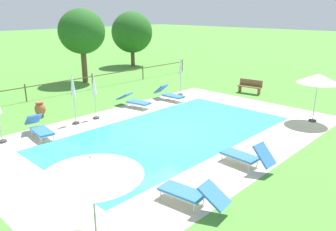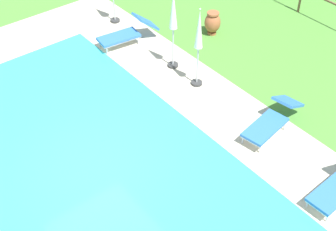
{
  "view_description": "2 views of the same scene",
  "coord_description": "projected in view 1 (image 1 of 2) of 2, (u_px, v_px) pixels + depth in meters",
  "views": [
    {
      "loc": [
        -9.91,
        -9.32,
        5.12
      ],
      "look_at": [
        0.39,
        0.5,
        0.6
      ],
      "focal_mm": 35.78,
      "sensor_mm": 36.0,
      "label": 1
    },
    {
      "loc": [
        7.12,
        -3.54,
        8.39
      ],
      "look_at": [
        -0.01,
        2.15,
        0.51
      ],
      "focal_mm": 51.84,
      "sensor_mm": 36.0,
      "label": 2
    }
  ],
  "objects": [
    {
      "name": "ground_plane",
      "position": [
        170.0,
        133.0,
        14.51
      ],
      "size": [
        160.0,
        160.0,
        0.0
      ],
      "primitive_type": "plane",
      "color": "#518E38"
    },
    {
      "name": "pool_deck_paving",
      "position": [
        170.0,
        133.0,
        14.51
      ],
      "size": [
        15.05,
        9.7,
        0.01
      ],
      "primitive_type": "cube",
      "color": "beige",
      "rests_on": "ground"
    },
    {
      "name": "swimming_pool_water",
      "position": [
        170.0,
        133.0,
        14.51
      ],
      "size": [
        11.0,
        5.65,
        0.01
      ],
      "primitive_type": "cube",
      "color": "#38C6D1",
      "rests_on": "ground"
    },
    {
      "name": "pool_coping_rim",
      "position": [
        170.0,
        133.0,
        14.51
      ],
      "size": [
        11.48,
        6.13,
        0.01
      ],
      "color": "beige",
      "rests_on": "ground"
    },
    {
      "name": "sun_lounger_north_near_steps",
      "position": [
        170.0,
        94.0,
        19.67
      ],
      "size": [
        0.69,
        2.0,
        0.87
      ],
      "color": "#3370BC",
      "rests_on": "ground"
    },
    {
      "name": "sun_lounger_north_mid",
      "position": [
        191.0,
        193.0,
        9.07
      ],
      "size": [
        0.86,
        2.08,
        0.8
      ],
      "color": "#3370BC",
      "rests_on": "ground"
    },
    {
      "name": "sun_lounger_north_far",
      "position": [
        39.0,
        128.0,
        14.04
      ],
      "size": [
        0.84,
        2.04,
        0.86
      ],
      "color": "#3370BC",
      "rests_on": "ground"
    },
    {
      "name": "sun_lounger_north_end",
      "position": [
        246.0,
        156.0,
        11.33
      ],
      "size": [
        0.66,
        1.91,
        0.96
      ],
      "color": "#3370BC",
      "rests_on": "ground"
    },
    {
      "name": "sun_lounger_south_near_corner",
      "position": [
        135.0,
        101.0,
        18.28
      ],
      "size": [
        0.93,
        2.13,
        0.74
      ],
      "color": "#3370BC",
      "rests_on": "ground"
    },
    {
      "name": "patio_umbrella_open_foreground",
      "position": [
        318.0,
        79.0,
        15.41
      ],
      "size": [
        1.91,
        1.91,
        2.35
      ],
      "color": "#383838",
      "rests_on": "ground"
    },
    {
      "name": "patio_umbrella_open_by_bench",
      "position": [
        91.0,
        167.0,
        7.07
      ],
      "size": [
        2.24,
        2.24,
        2.21
      ],
      "color": "#383838",
      "rests_on": "ground"
    },
    {
      "name": "patio_umbrella_closed_row_west",
      "position": [
        73.0,
        89.0,
        15.19
      ],
      "size": [
        0.32,
        0.32,
        2.53
      ],
      "color": "#383838",
      "rests_on": "ground"
    },
    {
      "name": "patio_umbrella_closed_row_mid_west",
      "position": [
        181.0,
        70.0,
        20.47
      ],
      "size": [
        0.32,
        0.32,
        2.48
      ],
      "color": "#383838",
      "rests_on": "ground"
    },
    {
      "name": "patio_umbrella_closed_row_centre",
      "position": [
        94.0,
        87.0,
        15.97
      ],
      "size": [
        0.32,
        0.32,
        2.41
      ],
      "color": "#383838",
      "rests_on": "ground"
    },
    {
      "name": "wooden_bench_lawn_side",
      "position": [
        250.0,
        86.0,
        21.29
      ],
      "size": [
        0.66,
        1.55,
        0.87
      ],
      "color": "brown",
      "rests_on": "ground"
    },
    {
      "name": "terracotta_urn_near_fence",
      "position": [
        40.0,
        109.0,
        16.55
      ],
      "size": [
        0.52,
        0.52,
        0.78
      ],
      "color": "#A85B38",
      "rests_on": "ground"
    },
    {
      "name": "perimeter_fence",
      "position": [
        61.0,
        84.0,
        20.81
      ],
      "size": [
        22.89,
        0.08,
        1.05
      ],
      "color": "brown",
      "rests_on": "ground"
    },
    {
      "name": "tree_far_west",
      "position": [
        132.0,
        32.0,
        30.88
      ],
      "size": [
        3.75,
        3.75,
        4.98
      ],
      "color": "brown",
      "rests_on": "ground"
    },
    {
      "name": "tree_west_mid",
      "position": [
        82.0,
        32.0,
        23.59
      ],
      "size": [
        3.27,
        3.27,
        5.21
      ],
      "color": "brown",
      "rests_on": "ground"
    }
  ]
}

